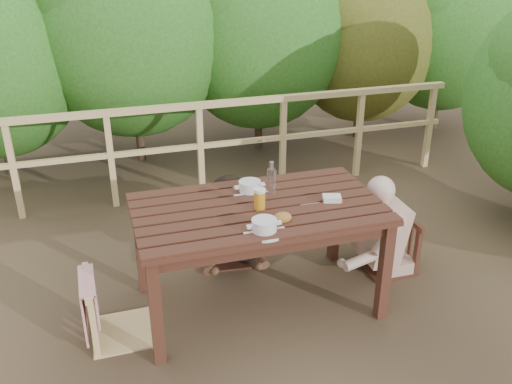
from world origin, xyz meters
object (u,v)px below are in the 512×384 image
object	(u,v)px
chair_left	(117,278)
soup_near	(264,226)
chair_far	(226,204)
soup_far	(250,187)
table	(258,257)
bread_roll	(282,218)
butter_tub	(332,199)
diner_right	(397,192)
woman	(225,191)
beer_glass	(260,199)
bottle	(271,180)
chair_right	(391,223)

from	to	relation	value
chair_left	soup_near	distance (m)	1.06
chair_far	soup_far	xyz separation A→B (m)	(0.07, -0.46, 0.34)
table	bread_roll	world-z (taller)	bread_roll
butter_tub	chair_far	bearing A→B (deg)	142.56
diner_right	butter_tub	world-z (taller)	diner_right
table	woman	xyz separation A→B (m)	(-0.05, 0.73, 0.22)
beer_glass	butter_tub	size ratio (longest dim) A/B	1.23
chair_far	woman	distance (m)	0.11
bottle	butter_tub	world-z (taller)	bottle
beer_glass	table	bearing A→B (deg)	89.92
table	bottle	size ratio (longest dim) A/B	6.19
table	chair_left	distance (m)	1.01
bottle	butter_tub	bearing A→B (deg)	-28.32
woman	beer_glass	world-z (taller)	woman
table	chair_far	world-z (taller)	chair_far
soup_near	butter_tub	bearing A→B (deg)	24.38
woman	diner_right	size ratio (longest dim) A/B	0.90
chair_far	bread_roll	world-z (taller)	chair_far
bottle	soup_near	bearing A→B (deg)	-113.47
diner_right	bread_roll	distance (m)	1.20
soup_near	butter_tub	distance (m)	0.65
chair_left	chair_far	distance (m)	1.23
bottle	soup_far	bearing A→B (deg)	133.99
chair_right	diner_right	xyz separation A→B (m)	(0.03, 0.00, 0.27)
bread_roll	bottle	world-z (taller)	bottle
soup_near	bread_roll	bearing A→B (deg)	30.01
diner_right	chair_far	bearing A→B (deg)	67.57
table	soup_near	xyz separation A→B (m)	(-0.07, -0.35, 0.45)
chair_far	soup_far	world-z (taller)	chair_far
chair_right	butter_tub	size ratio (longest dim) A/B	6.38
chair_far	diner_right	bearing A→B (deg)	-17.55
bottle	beer_glass	bearing A→B (deg)	-130.82
table	woman	bearing A→B (deg)	94.31
diner_right	soup_far	distance (m)	1.20
diner_right	butter_tub	distance (m)	0.74
chair_left	soup_far	world-z (taller)	chair_left
chair_right	soup_near	xyz separation A→B (m)	(-1.24, -0.51, 0.44)
table	beer_glass	world-z (taller)	beer_glass
table	diner_right	xyz separation A→B (m)	(1.20, 0.16, 0.28)
chair_left	chair_right	distance (m)	2.19
bread_roll	beer_glass	world-z (taller)	beer_glass
diner_right	soup_far	xyz separation A→B (m)	(-1.19, 0.09, 0.16)
bread_roll	bottle	size ratio (longest dim) A/B	0.45
chair_right	soup_far	bearing A→B (deg)	-93.42
chair_right	soup_near	size ratio (longest dim) A/B	2.97
table	chair_right	bearing A→B (deg)	7.92
woman	bottle	distance (m)	0.71
chair_far	woman	size ratio (longest dim) A/B	0.82
chair_far	chair_right	world-z (taller)	chair_far
soup_far	beer_glass	bearing A→B (deg)	-92.91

